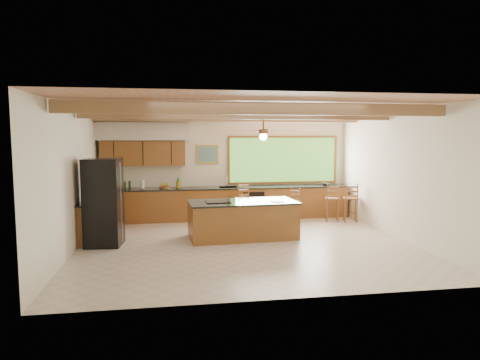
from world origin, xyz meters
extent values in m
plane|color=#BEB49E|center=(0.00, 0.00, 0.00)|extent=(7.20, 7.20, 0.00)
cube|color=beige|center=(0.00, 3.25, 1.50)|extent=(7.20, 0.04, 3.00)
cube|color=beige|center=(0.00, -3.25, 1.50)|extent=(7.20, 0.04, 3.00)
cube|color=beige|center=(-3.60, 0.00, 1.50)|extent=(0.04, 6.50, 3.00)
cube|color=beige|center=(3.60, 0.00, 1.50)|extent=(0.04, 6.50, 3.00)
cube|color=#A16D50|center=(0.00, 0.00, 3.00)|extent=(7.20, 6.50, 0.04)
cube|color=#8D6446|center=(0.00, -1.60, 2.86)|extent=(7.10, 0.15, 0.22)
cube|color=#8D6446|center=(0.00, 0.50, 2.86)|extent=(7.10, 0.15, 0.22)
cube|color=#8D6446|center=(0.00, 2.30, 2.86)|extent=(7.10, 0.15, 0.22)
cube|color=brown|center=(-2.35, 3.06, 1.90)|extent=(2.30, 0.35, 0.70)
cube|color=beige|center=(-2.35, 2.99, 2.50)|extent=(2.60, 0.50, 0.48)
cylinder|color=#FFEABF|center=(-3.05, 2.99, 2.27)|extent=(0.10, 0.10, 0.01)
cylinder|color=#FFEABF|center=(-1.65, 2.99, 2.27)|extent=(0.10, 0.10, 0.01)
cube|color=#7AB540|center=(1.70, 3.22, 1.67)|extent=(3.20, 0.04, 1.30)
cube|color=#A88733|center=(-0.55, 3.22, 1.85)|extent=(0.64, 0.03, 0.54)
cube|color=#3E6F53|center=(-0.55, 3.20, 1.85)|extent=(0.54, 0.01, 0.44)
cube|color=brown|center=(0.00, 2.91, 0.44)|extent=(7.00, 0.65, 0.88)
cube|color=black|center=(0.00, 2.91, 0.90)|extent=(7.04, 0.69, 0.04)
cube|color=brown|center=(-3.26, 1.35, 0.44)|extent=(0.65, 2.35, 0.88)
cube|color=black|center=(-3.26, 1.35, 0.90)|extent=(0.69, 2.39, 0.04)
cube|color=black|center=(0.70, 2.58, 0.42)|extent=(0.60, 0.02, 0.78)
cube|color=silver|center=(0.00, 2.91, 0.91)|extent=(0.50, 0.38, 0.03)
cylinder|color=silver|center=(0.00, 3.11, 1.07)|extent=(0.03, 0.03, 0.30)
cylinder|color=silver|center=(0.00, 3.01, 1.20)|extent=(0.03, 0.20, 0.03)
cylinder|color=silver|center=(-2.38, 2.87, 1.05)|extent=(0.11, 0.11, 0.26)
cylinder|color=#1C3E18|center=(-2.86, 2.97, 1.02)|extent=(0.06, 0.06, 0.21)
cylinder|color=#1C3E18|center=(-2.74, 3.02, 1.03)|extent=(0.06, 0.06, 0.22)
cube|color=black|center=(2.91, 2.82, 0.96)|extent=(0.23, 0.21, 0.08)
cube|color=brown|center=(0.03, 0.60, 0.41)|extent=(2.51, 1.28, 0.83)
cube|color=black|center=(0.03, 0.60, 0.85)|extent=(2.55, 1.32, 0.04)
cube|color=black|center=(-0.55, 0.56, 0.87)|extent=(0.57, 0.47, 0.02)
cylinder|color=silver|center=(0.82, 0.44, 0.87)|extent=(0.30, 0.30, 0.02)
cube|color=black|center=(-3.05, 0.39, 0.95)|extent=(0.81, 0.79, 1.90)
cube|color=silver|center=(-2.68, 0.39, 0.95)|extent=(0.03, 0.05, 1.74)
cube|color=brown|center=(0.28, 2.45, 0.69)|extent=(0.53, 0.53, 0.04)
cylinder|color=brown|center=(0.12, 2.29, 0.33)|extent=(0.04, 0.04, 0.66)
cylinder|color=brown|center=(0.44, 2.29, 0.33)|extent=(0.04, 0.04, 0.66)
cylinder|color=brown|center=(0.12, 2.61, 0.33)|extent=(0.04, 0.04, 0.66)
cylinder|color=brown|center=(0.44, 2.61, 0.33)|extent=(0.04, 0.04, 0.66)
cube|color=brown|center=(1.74, 2.25, 0.58)|extent=(0.36, 0.36, 0.04)
cylinder|color=brown|center=(1.61, 2.11, 0.28)|extent=(0.03, 0.03, 0.56)
cylinder|color=brown|center=(1.88, 2.11, 0.28)|extent=(0.03, 0.03, 0.56)
cylinder|color=brown|center=(1.61, 2.38, 0.28)|extent=(0.03, 0.03, 0.56)
cylinder|color=brown|center=(1.88, 2.38, 0.28)|extent=(0.03, 0.03, 0.56)
cube|color=brown|center=(2.83, 2.11, 0.65)|extent=(0.47, 0.47, 0.04)
cylinder|color=brown|center=(2.68, 1.96, 0.31)|extent=(0.04, 0.04, 0.62)
cylinder|color=brown|center=(2.98, 1.96, 0.31)|extent=(0.04, 0.04, 0.62)
cylinder|color=brown|center=(2.68, 2.27, 0.31)|extent=(0.04, 0.04, 0.62)
cylinder|color=brown|center=(2.98, 2.27, 0.31)|extent=(0.04, 0.04, 0.62)
cube|color=brown|center=(3.30, 1.95, 0.66)|extent=(0.49, 0.49, 0.04)
cylinder|color=brown|center=(3.14, 1.79, 0.32)|extent=(0.04, 0.04, 0.64)
cylinder|color=brown|center=(3.46, 1.79, 0.32)|extent=(0.04, 0.04, 0.64)
cylinder|color=brown|center=(3.14, 2.11, 0.32)|extent=(0.04, 0.04, 0.64)
cylinder|color=brown|center=(3.46, 2.11, 0.32)|extent=(0.04, 0.04, 0.64)
camera|label=1|loc=(-1.60, -9.10, 2.38)|focal=32.00mm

